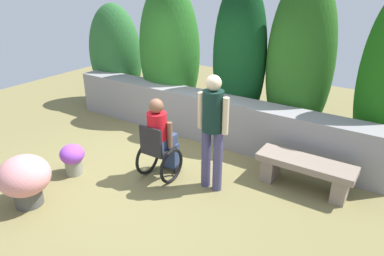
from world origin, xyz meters
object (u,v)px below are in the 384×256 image
(stone_bench, at_px, (305,170))
(flower_pot_purple_near, at_px, (73,158))
(flower_pot_terracotta_by_wall, at_px, (25,179))
(person_in_wheelchair, at_px, (160,141))
(person_standing_companion, at_px, (213,126))

(stone_bench, relative_size, flower_pot_purple_near, 2.79)
(stone_bench, xyz_separation_m, flower_pot_terracotta_by_wall, (-3.09, -2.56, 0.11))
(person_in_wheelchair, bearing_deg, stone_bench, 25.66)
(stone_bench, height_order, person_in_wheelchair, person_in_wheelchair)
(stone_bench, height_order, person_standing_companion, person_standing_companion)
(person_standing_companion, distance_m, flower_pot_purple_near, 2.36)
(person_standing_companion, height_order, flower_pot_terracotta_by_wall, person_standing_companion)
(person_in_wheelchair, xyz_separation_m, flower_pot_purple_near, (-1.23, -0.71, -0.33))
(stone_bench, height_order, flower_pot_purple_near, flower_pot_purple_near)
(flower_pot_purple_near, height_order, flower_pot_terracotta_by_wall, flower_pot_terracotta_by_wall)
(person_in_wheelchair, distance_m, flower_pot_terracotta_by_wall, 1.96)
(person_standing_companion, distance_m, flower_pot_terracotta_by_wall, 2.70)
(person_standing_companion, bearing_deg, flower_pot_terracotta_by_wall, -126.31)
(stone_bench, distance_m, person_standing_companion, 1.56)
(stone_bench, distance_m, flower_pot_purple_near, 3.63)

